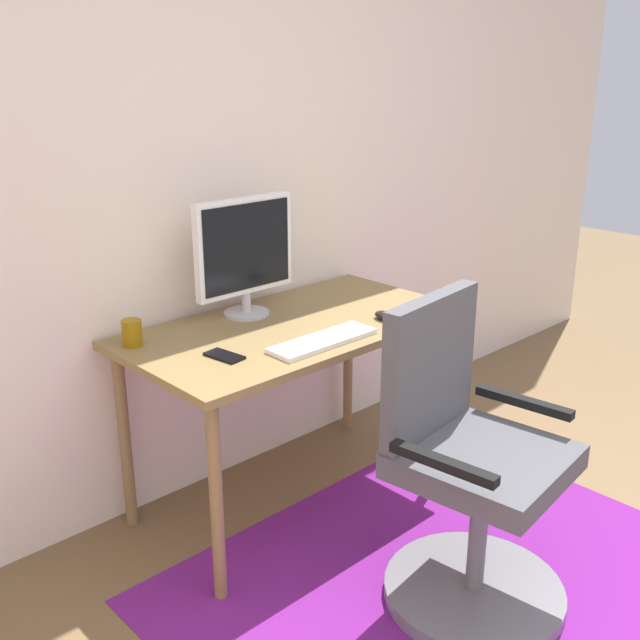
{
  "coord_description": "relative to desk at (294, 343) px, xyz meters",
  "views": [
    {
      "loc": [
        -1.69,
        -0.24,
        1.69
      ],
      "look_at": [
        -0.02,
        1.53,
        0.86
      ],
      "focal_mm": 41.7,
      "sensor_mm": 36.0,
      "label": 1
    }
  ],
  "objects": [
    {
      "name": "wall_back",
      "position": [
        -0.08,
        0.42,
        0.62
      ],
      "size": [
        6.0,
        0.1,
        2.6
      ],
      "primitive_type": "cube",
      "color": "silver",
      "rests_on": "ground"
    },
    {
      "name": "area_rug",
      "position": [
        0.01,
        -0.78,
        -0.68
      ],
      "size": [
        1.82,
        1.46,
        0.01
      ],
      "primitive_type": "cube",
      "color": "#6C1B77",
      "rests_on": "ground"
    },
    {
      "name": "desk",
      "position": [
        0.0,
        0.0,
        0.0
      ],
      "size": [
        1.31,
        0.7,
        0.76
      ],
      "color": "olive",
      "rests_on": "ground"
    },
    {
      "name": "monitor",
      "position": [
        -0.07,
        0.21,
        0.34
      ],
      "size": [
        0.45,
        0.18,
        0.47
      ],
      "color": "#B2B2B7",
      "rests_on": "desk"
    },
    {
      "name": "keyboard",
      "position": [
        -0.07,
        -0.23,
        0.09
      ],
      "size": [
        0.43,
        0.13,
        0.02
      ],
      "primitive_type": "cube",
      "color": "white",
      "rests_on": "desk"
    },
    {
      "name": "computer_mouse",
      "position": [
        0.29,
        -0.21,
        0.1
      ],
      "size": [
        0.06,
        0.1,
        0.03
      ],
      "primitive_type": "ellipsoid",
      "color": "black",
      "rests_on": "desk"
    },
    {
      "name": "coffee_cup",
      "position": [
        -0.57,
        0.21,
        0.13
      ],
      "size": [
        0.07,
        0.07,
        0.09
      ],
      "primitive_type": "cylinder",
      "color": "#875D0A",
      "rests_on": "desk"
    },
    {
      "name": "cell_phone",
      "position": [
        -0.4,
        -0.1,
        0.08
      ],
      "size": [
        0.09,
        0.15,
        0.01
      ],
      "primitive_type": "cube",
      "rotation": [
        0.0,
        0.0,
        0.14
      ],
      "color": "black",
      "rests_on": "desk"
    },
    {
      "name": "office_chair",
      "position": [
        0.01,
        -0.83,
        -0.27
      ],
      "size": [
        0.6,
        0.6,
        1.02
      ],
      "rotation": [
        0.0,
        0.0,
        0.12
      ],
      "color": "slate",
      "rests_on": "ground"
    }
  ]
}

